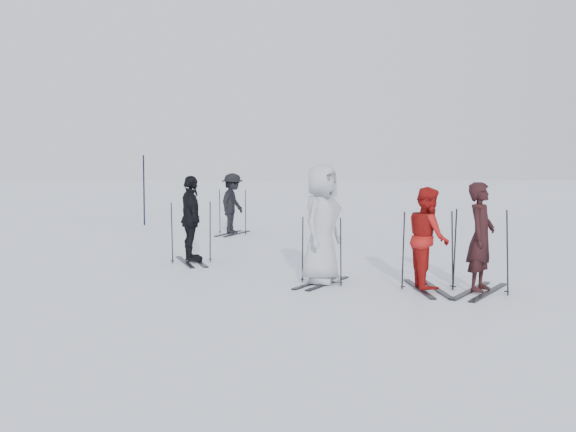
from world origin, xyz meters
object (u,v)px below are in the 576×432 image
(skier_red, at_px, (428,239))
(skier_uphill_far, at_px, (233,204))
(skier_grey, at_px, (322,225))
(piste_marker, at_px, (144,190))
(skier_near_dark, at_px, (481,239))
(skier_uphill_left, at_px, (191,220))

(skier_red, distance_m, skier_uphill_far, 9.58)
(skier_grey, xyz_separation_m, piste_marker, (-4.70, 11.19, 0.13))
(skier_near_dark, xyz_separation_m, skier_uphill_left, (-4.86, 3.56, 0.02))
(skier_near_dark, bearing_deg, skier_red, 103.56)
(skier_near_dark, relative_size, skier_uphill_left, 0.98)
(skier_near_dark, distance_m, skier_red, 0.82)
(skier_red, bearing_deg, skier_uphill_far, 19.64)
(piste_marker, bearing_deg, skier_near_dark, -59.49)
(skier_uphill_left, bearing_deg, skier_grey, -152.77)
(skier_uphill_far, distance_m, piste_marker, 4.12)
(skier_uphill_left, xyz_separation_m, skier_uphill_far, (0.65, 5.66, -0.03))
(skier_red, xyz_separation_m, skier_grey, (-1.66, 0.63, 0.18))
(piste_marker, bearing_deg, skier_uphill_far, -44.60)
(skier_near_dark, relative_size, piste_marker, 0.76)
(skier_red, distance_m, skier_grey, 1.79)
(piste_marker, bearing_deg, skier_uphill_left, -75.09)
(skier_grey, height_order, skier_uphill_far, skier_grey)
(skier_near_dark, height_order, skier_uphill_left, skier_uphill_left)
(skier_near_dark, relative_size, skier_uphill_far, 1.01)
(skier_red, xyz_separation_m, skier_uphill_far, (-3.44, 8.94, 0.03))
(skier_near_dark, xyz_separation_m, skier_uphill_far, (-4.21, 9.22, -0.01))
(skier_near_dark, height_order, skier_red, skier_near_dark)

